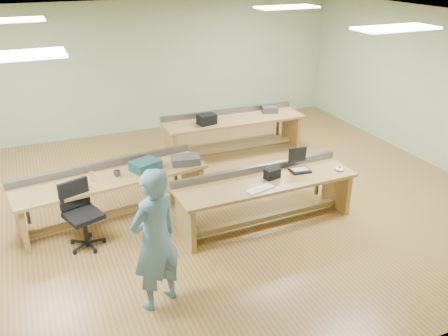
{
  "coord_description": "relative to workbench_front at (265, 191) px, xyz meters",
  "views": [
    {
      "loc": [
        -2.34,
        -6.79,
        3.92
      ],
      "look_at": [
        0.3,
        -0.6,
        0.86
      ],
      "focal_mm": 38.0,
      "sensor_mm": 36.0,
      "label": 1
    }
  ],
  "objects": [
    {
      "name": "camera_bag",
      "position": [
        0.11,
        0.01,
        0.27
      ],
      "size": [
        0.26,
        0.2,
        0.16
      ],
      "primitive_type": "cube",
      "rotation": [
        0.0,
        0.0,
        0.22
      ],
      "color": "black",
      "rests_on": "workbench_front"
    },
    {
      "name": "person",
      "position": [
        -2.07,
        -1.19,
        0.35
      ],
      "size": [
        0.78,
        0.66,
        1.8
      ],
      "primitive_type": "imported",
      "rotation": [
        0.0,
        0.0,
        3.55
      ],
      "color": "slate",
      "rests_on": "floor"
    },
    {
      "name": "workbench_front",
      "position": [
        0.0,
        0.0,
        0.0
      ],
      "size": [
        2.89,
        0.83,
        0.86
      ],
      "rotation": [
        0.0,
        0.0,
        0.02
      ],
      "color": "olive",
      "rests_on": "floor"
    },
    {
      "name": "parts_bin_teal",
      "position": [
        -1.6,
        1.08,
        0.27
      ],
      "size": [
        0.53,
        0.47,
        0.15
      ],
      "primitive_type": "cube",
      "rotation": [
        0.0,
        0.0,
        0.39
      ],
      "color": "#143942",
      "rests_on": "workbench_mid"
    },
    {
      "name": "tray_back",
      "position": [
        1.64,
        2.95,
        0.26
      ],
      "size": [
        0.37,
        0.32,
        0.13
      ],
      "primitive_type": "cube",
      "rotation": [
        0.0,
        0.0,
        -0.29
      ],
      "color": "#323234",
      "rests_on": "workbench_back"
    },
    {
      "name": "wall_right",
      "position": [
        4.19,
        1.03,
        0.94
      ],
      "size": [
        0.04,
        8.0,
        3.0
      ],
      "primitive_type": "cube",
      "color": "#A0B68A",
      "rests_on": "floor"
    },
    {
      "name": "ceiling",
      "position": [
        -0.81,
        1.03,
        2.44
      ],
      "size": [
        10.0,
        10.0,
        0.0
      ],
      "primitive_type": "plane",
      "color": "silver",
      "rests_on": "wall_back"
    },
    {
      "name": "trackball_mouse",
      "position": [
        1.23,
        -0.16,
        0.23
      ],
      "size": [
        0.15,
        0.17,
        0.06
      ],
      "primitive_type": "ellipsoid",
      "rotation": [
        0.0,
        0.0,
        0.15
      ],
      "color": "white",
      "rests_on": "workbench_front"
    },
    {
      "name": "fluor_panels",
      "position": [
        -0.81,
        1.03,
        2.41
      ],
      "size": [
        6.2,
        3.5,
        0.03
      ],
      "color": "white",
      "rests_on": "ceiling"
    },
    {
      "name": "wall_back",
      "position": [
        -0.81,
        5.03,
        0.94
      ],
      "size": [
        10.0,
        0.04,
        3.0
      ],
      "primitive_type": "cube",
      "color": "#A0B68A",
      "rests_on": "floor"
    },
    {
      "name": "drinks_can",
      "position": [
        -2.46,
        1.04,
        0.26
      ],
      "size": [
        0.08,
        0.08,
        0.13
      ],
      "primitive_type": "cylinder",
      "rotation": [
        0.0,
        0.0,
        0.15
      ],
      "color": "silver",
      "rests_on": "workbench_mid"
    },
    {
      "name": "workbench_mid",
      "position": [
        -2.16,
        1.09,
        0.0
      ],
      "size": [
        3.09,
        1.2,
        0.86
      ],
      "rotation": [
        0.0,
        0.0,
        0.14
      ],
      "color": "olive",
      "rests_on": "floor"
    },
    {
      "name": "floor",
      "position": [
        -0.81,
        1.03,
        -0.56
      ],
      "size": [
        10.0,
        10.0,
        0.0
      ],
      "primitive_type": "plane",
      "color": "#906036",
      "rests_on": "ground"
    },
    {
      "name": "laptop_base",
      "position": [
        0.64,
        0.06,
        0.21
      ],
      "size": [
        0.33,
        0.28,
        0.03
      ],
      "primitive_type": "cube",
      "rotation": [
        0.0,
        0.0,
        -0.09
      ],
      "color": "black",
      "rests_on": "workbench_front"
    },
    {
      "name": "workbench_back",
      "position": [
        0.74,
        2.9,
        0.0
      ],
      "size": [
        3.0,
        0.85,
        0.86
      ],
      "rotation": [
        0.0,
        0.0,
        -0.02
      ],
      "color": "olive",
      "rests_on": "floor"
    },
    {
      "name": "laptop_screen",
      "position": [
        0.65,
        0.18,
        0.43
      ],
      "size": [
        0.31,
        0.04,
        0.24
      ],
      "primitive_type": "cube",
      "rotation": [
        0.0,
        0.0,
        -0.09
      ],
      "color": "black",
      "rests_on": "laptop_base"
    },
    {
      "name": "task_chair",
      "position": [
        -2.72,
        0.46,
        -0.19
      ],
      "size": [
        0.68,
        0.68,
        0.99
      ],
      "rotation": [
        0.0,
        0.0,
        0.33
      ],
      "color": "black",
      "rests_on": "floor"
    },
    {
      "name": "keyboard",
      "position": [
        -0.24,
        -0.27,
        0.21
      ],
      "size": [
        0.46,
        0.24,
        0.03
      ],
      "primitive_type": "cube",
      "rotation": [
        0.0,
        0.0,
        0.24
      ],
      "color": "beige",
      "rests_on": "workbench_front"
    },
    {
      "name": "wall_front",
      "position": [
        -0.81,
        -2.97,
        0.94
      ],
      "size": [
        10.0,
        0.04,
        3.0
      ],
      "primitive_type": "cube",
      "color": "#A0B68A",
      "rests_on": "floor"
    },
    {
      "name": "parts_bin_grey",
      "position": [
        -0.94,
        1.06,
        0.26
      ],
      "size": [
        0.51,
        0.37,
        0.13
      ],
      "primitive_type": "cube",
      "rotation": [
        0.0,
        0.0,
        -0.19
      ],
      "color": "#323234",
      "rests_on": "workbench_mid"
    },
    {
      "name": "storage_box_back",
      "position": [
        0.1,
        2.77,
        0.29
      ],
      "size": [
        0.4,
        0.32,
        0.2
      ],
      "primitive_type": "cube",
      "rotation": [
        0.0,
        0.0,
        0.2
      ],
      "color": "black",
      "rests_on": "workbench_back"
    },
    {
      "name": "mug",
      "position": [
        -2.07,
        1.03,
        0.24
      ],
      "size": [
        0.12,
        0.12,
        0.09
      ],
      "primitive_type": "imported",
      "rotation": [
        0.0,
        0.0,
        -0.03
      ],
      "color": "#323234",
      "rests_on": "workbench_mid"
    }
  ]
}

